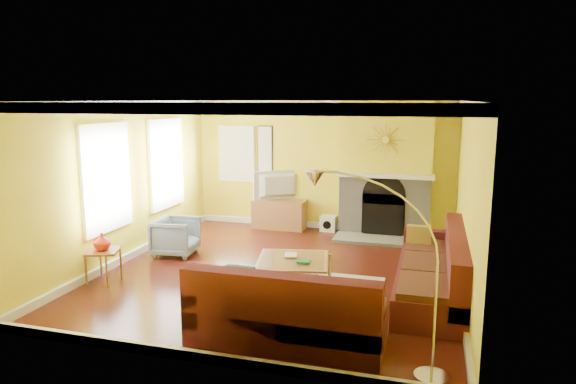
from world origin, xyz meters
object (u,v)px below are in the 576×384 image
(armchair, at_px, (176,237))
(side_table, at_px, (104,266))
(sectional_sofa, at_px, (348,268))
(arc_lamp, at_px, (378,277))
(coffee_table, at_px, (293,272))
(media_console, at_px, (279,214))

(armchair, xyz_separation_m, side_table, (-0.40, -1.53, -0.09))
(sectional_sofa, height_order, arc_lamp, arc_lamp)
(coffee_table, distance_m, media_console, 3.45)
(media_console, bearing_deg, armchair, -117.29)
(side_table, bearing_deg, coffee_table, 12.85)
(media_console, xyz_separation_m, side_table, (-1.61, -3.87, -0.06))
(sectional_sofa, bearing_deg, armchair, 159.80)
(sectional_sofa, relative_size, media_console, 3.38)
(armchair, relative_size, arc_lamp, 0.36)
(media_console, bearing_deg, sectional_sofa, -59.91)
(media_console, height_order, armchair, armchair)
(side_table, height_order, arc_lamp, arc_lamp)
(armchair, height_order, side_table, armchair)
(arc_lamp, bearing_deg, media_console, 116.13)
(sectional_sofa, relative_size, armchair, 5.17)
(coffee_table, bearing_deg, arc_lamp, -55.95)
(media_console, distance_m, armchair, 2.64)
(armchair, bearing_deg, coffee_table, -117.11)
(media_console, relative_size, arc_lamp, 0.55)
(sectional_sofa, distance_m, coffee_table, 0.95)
(sectional_sofa, relative_size, arc_lamp, 1.86)
(sectional_sofa, xyz_separation_m, armchair, (-3.26, 1.20, -0.12))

